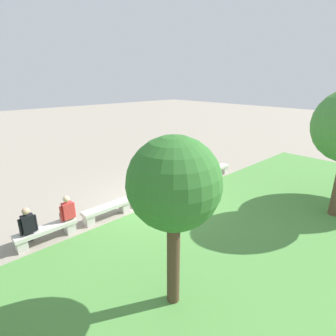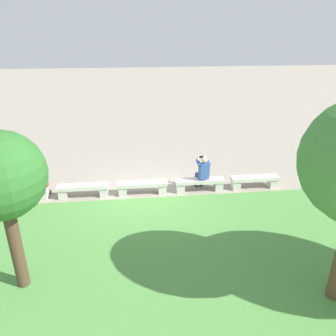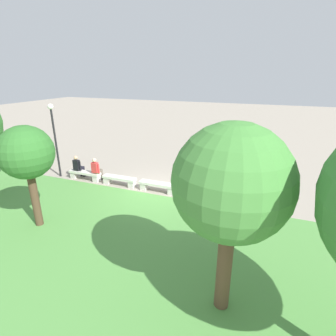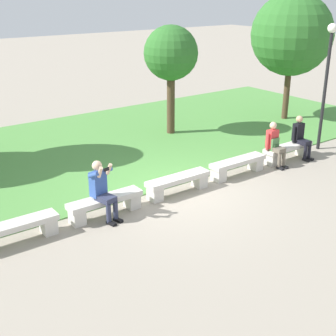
# 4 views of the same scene
# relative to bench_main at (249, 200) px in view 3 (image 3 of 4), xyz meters

# --- Properties ---
(ground_plane) EXTENTS (80.00, 80.00, 0.00)m
(ground_plane) POSITION_rel_bench_main_xyz_m (4.09, 0.00, -0.29)
(ground_plane) COLOR gray
(grass_strip) EXTENTS (21.93, 8.00, 0.03)m
(grass_strip) POSITION_rel_bench_main_xyz_m (4.09, 4.38, -0.28)
(grass_strip) COLOR #518E42
(grass_strip) RESTS_ON ground
(bench_main) EXTENTS (1.75, 0.40, 0.45)m
(bench_main) POSITION_rel_bench_main_xyz_m (0.00, 0.00, 0.00)
(bench_main) COLOR beige
(bench_main) RESTS_ON ground
(bench_near) EXTENTS (1.75, 0.40, 0.45)m
(bench_near) POSITION_rel_bench_main_xyz_m (2.04, 0.00, 0.00)
(bench_near) COLOR beige
(bench_near) RESTS_ON ground
(bench_mid) EXTENTS (1.75, 0.40, 0.45)m
(bench_mid) POSITION_rel_bench_main_xyz_m (4.09, 0.00, 0.00)
(bench_mid) COLOR beige
(bench_mid) RESTS_ON ground
(bench_far) EXTENTS (1.75, 0.40, 0.45)m
(bench_far) POSITION_rel_bench_main_xyz_m (6.13, 0.00, 0.00)
(bench_far) COLOR beige
(bench_far) RESTS_ON ground
(bench_end) EXTENTS (1.75, 0.40, 0.45)m
(bench_end) POSITION_rel_bench_main_xyz_m (8.18, 0.00, 0.00)
(bench_end) COLOR beige
(bench_end) RESTS_ON ground
(person_photographer) EXTENTS (0.52, 0.77, 1.32)m
(person_photographer) POSITION_rel_bench_main_xyz_m (1.94, -0.08, 0.44)
(person_photographer) COLOR black
(person_photographer) RESTS_ON ground
(person_distant) EXTENTS (0.48, 0.67, 1.26)m
(person_distant) POSITION_rel_bench_main_xyz_m (7.48, -0.07, 0.38)
(person_distant) COLOR black
(person_distant) RESTS_ON ground
(person_companion) EXTENTS (0.48, 0.67, 1.26)m
(person_companion) POSITION_rel_bench_main_xyz_m (8.62, -0.07, 0.38)
(person_companion) COLOR black
(person_companion) RESTS_ON ground
(backpack) EXTENTS (0.28, 0.24, 0.43)m
(backpack) POSITION_rel_bench_main_xyz_m (7.47, -0.03, 0.33)
(backpack) COLOR #4C7F47
(backpack) RESTS_ON bench_end
(tree_right_background) EXTENTS (1.80, 1.80, 3.67)m
(tree_right_background) POSITION_rel_bench_main_xyz_m (6.98, 4.18, 2.43)
(tree_right_background) COLOR #4C3826
(tree_right_background) RESTS_ON ground
(tree_far_back) EXTENTS (2.44, 2.44, 4.41)m
(tree_far_back) POSITION_rel_bench_main_xyz_m (0.15, 5.33, 2.86)
(tree_far_back) COLOR brown
(tree_far_back) RESTS_ON ground
(lamp_post) EXTENTS (0.28, 0.28, 3.82)m
(lamp_post) POSITION_rel_bench_main_xyz_m (9.74, 0.08, 2.21)
(lamp_post) COLOR black
(lamp_post) RESTS_ON ground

